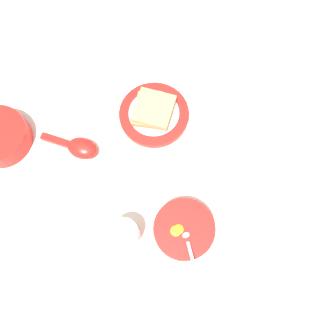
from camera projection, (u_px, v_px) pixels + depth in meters
ground_plane at (96, 176)px, 0.81m from camera, size 3.00×3.00×0.00m
egg_bowl at (184, 230)px, 0.74m from camera, size 0.14×0.15×0.08m
toast_plate at (154, 115)px, 0.85m from camera, size 0.18×0.18×0.02m
toast_sandwich at (153, 110)px, 0.83m from camera, size 0.13×0.13×0.03m
soup_spoon at (79, 147)px, 0.82m from camera, size 0.14×0.12×0.03m
drinking_cup at (125, 235)px, 0.72m from camera, size 0.07×0.07×0.08m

